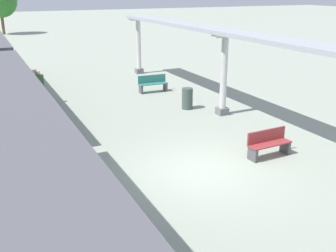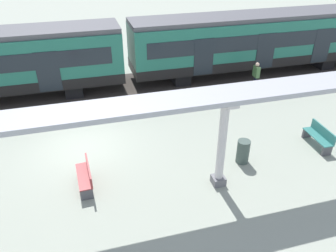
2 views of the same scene
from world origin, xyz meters
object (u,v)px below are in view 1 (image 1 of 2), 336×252
(bench_mid_platform, at_px, (153,83))
(passenger_waiting_near_edge, at_px, (39,83))
(canopy_pillar_third, at_px, (224,75))
(trash_bin, at_px, (187,99))
(bench_near_end, at_px, (268,143))
(canopy_pillar_fourth, at_px, (139,46))

(bench_mid_platform, bearing_deg, passenger_waiting_near_edge, 179.11)
(canopy_pillar_third, distance_m, trash_bin, 2.08)
(trash_bin, height_order, passenger_waiting_near_edge, passenger_waiting_near_edge)
(passenger_waiting_near_edge, bearing_deg, bench_near_end, -59.15)
(bench_near_end, height_order, passenger_waiting_near_edge, passenger_waiting_near_edge)
(bench_near_end, bearing_deg, bench_mid_platform, 89.97)
(canopy_pillar_third, bearing_deg, bench_near_end, -104.14)
(bench_mid_platform, distance_m, passenger_waiting_near_edge, 5.62)
(canopy_pillar_fourth, relative_size, bench_near_end, 2.20)
(canopy_pillar_fourth, relative_size, trash_bin, 3.58)
(canopy_pillar_fourth, distance_m, passenger_waiting_near_edge, 8.17)
(canopy_pillar_third, distance_m, passenger_waiting_near_edge, 8.36)
(bench_mid_platform, xyz_separation_m, passenger_waiting_near_edge, (-5.60, 0.09, 0.55))
(canopy_pillar_third, bearing_deg, trash_bin, 124.51)
(passenger_waiting_near_edge, bearing_deg, bench_mid_platform, -0.89)
(canopy_pillar_fourth, distance_m, trash_bin, 8.34)
(trash_bin, distance_m, passenger_waiting_near_edge, 6.79)
(trash_bin, bearing_deg, bench_near_end, -91.66)
(canopy_pillar_third, height_order, trash_bin, canopy_pillar_third)
(bench_near_end, relative_size, bench_mid_platform, 1.00)
(canopy_pillar_fourth, relative_size, bench_mid_platform, 2.21)
(canopy_pillar_fourth, bearing_deg, trash_bin, -96.58)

